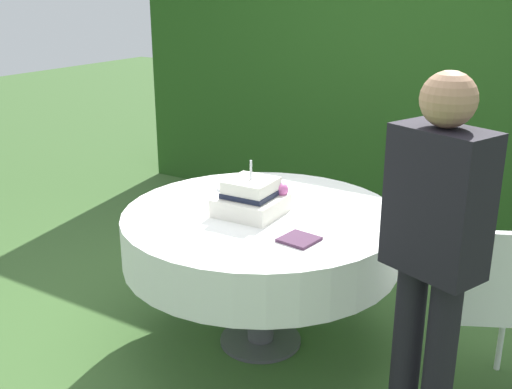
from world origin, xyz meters
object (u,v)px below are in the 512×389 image
at_px(serving_plate_far, 228,189).
at_px(standing_person, 433,251).
at_px(cake_table, 261,235).
at_px(wedding_cake, 252,198).
at_px(napkin_stack, 299,239).
at_px(serving_plate_near, 264,190).
at_px(garden_chair, 490,296).

distance_m(serving_plate_far, standing_person, 1.49).
relative_size(cake_table, wedding_cake, 4.46).
xyz_separation_m(cake_table, standing_person, (1.00, -0.39, 0.30)).
relative_size(wedding_cake, standing_person, 0.20).
bearing_deg(serving_plate_far, napkin_stack, -31.94).
relative_size(serving_plate_near, serving_plate_far, 0.82).
bearing_deg(garden_chair, cake_table, -172.76).
relative_size(serving_plate_far, garden_chair, 0.14).
relative_size(wedding_cake, napkin_stack, 2.04).
height_order(wedding_cake, serving_plate_far, wedding_cake).
xyz_separation_m(cake_table, garden_chair, (1.13, 0.14, -0.09)).
bearing_deg(serving_plate_near, cake_table, -61.30).
distance_m(napkin_stack, garden_chair, 0.90).
bearing_deg(serving_plate_far, cake_table, -31.13).
bearing_deg(wedding_cake, garden_chair, 8.82).
bearing_deg(standing_person, garden_chair, 76.21).
bearing_deg(garden_chair, serving_plate_near, 172.77).
bearing_deg(standing_person, napkin_stack, 165.93).
bearing_deg(serving_plate_near, standing_person, -30.69).
relative_size(serving_plate_near, standing_person, 0.06).
bearing_deg(standing_person, cake_table, 158.92).
bearing_deg(serving_plate_far, garden_chair, -2.71).
height_order(serving_plate_near, standing_person, standing_person).
distance_m(garden_chair, standing_person, 0.67).
bearing_deg(napkin_stack, standing_person, -14.07).
bearing_deg(serving_plate_far, wedding_cake, -37.89).
distance_m(wedding_cake, garden_chair, 1.21).
height_order(napkin_stack, garden_chair, garden_chair).
xyz_separation_m(cake_table, serving_plate_near, (-0.17, 0.31, 0.13)).
bearing_deg(napkin_stack, serving_plate_far, 148.06).
xyz_separation_m(wedding_cake, garden_chair, (1.16, 0.18, -0.30)).
distance_m(cake_table, napkin_stack, 0.43).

